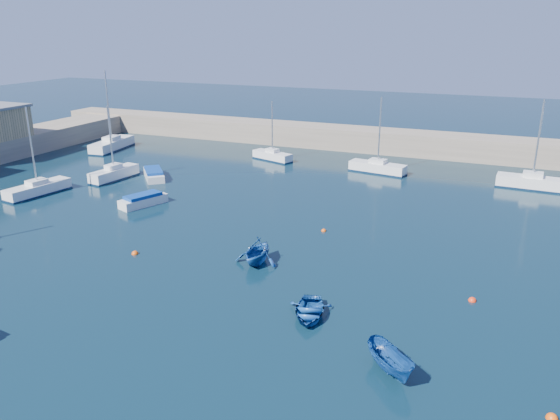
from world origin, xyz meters
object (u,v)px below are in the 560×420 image
at_px(sailboat_7, 532,182).
at_px(motorboat_2, 154,174).
at_px(sailboat_5, 272,156).
at_px(sailboat_3, 114,173).
at_px(dinghy_left, 257,251).
at_px(sailboat_4, 112,144).
at_px(motorboat_1, 143,200).
at_px(sailboat_6, 378,167).
at_px(dinghy_center, 309,311).
at_px(dinghy_right, 391,362).
at_px(sailboat_2, 38,189).

height_order(sailboat_7, motorboat_2, sailboat_7).
distance_m(sailboat_5, sailboat_7, 27.31).
bearing_deg(sailboat_7, sailboat_3, 111.50).
relative_size(motorboat_2, dinghy_left, 1.39).
distance_m(sailboat_4, sailboat_7, 48.03).
bearing_deg(motorboat_2, dinghy_left, -80.28).
relative_size(motorboat_1, dinghy_left, 1.33).
bearing_deg(sailboat_6, motorboat_1, 148.95).
xyz_separation_m(dinghy_center, dinghy_left, (-5.44, 5.19, 0.53)).
xyz_separation_m(sailboat_4, motorboat_2, (12.74, -9.36, -0.22)).
xyz_separation_m(sailboat_5, motorboat_2, (-7.98, -11.82, -0.09)).
distance_m(sailboat_5, motorboat_2, 14.26).
bearing_deg(sailboat_4, sailboat_6, -4.14).
bearing_deg(motorboat_2, motorboat_1, -102.05).
xyz_separation_m(sailboat_4, dinghy_center, (36.67, -29.45, -0.33)).
height_order(motorboat_1, dinghy_left, dinghy_left).
height_order(sailboat_4, dinghy_center, sailboat_4).
relative_size(sailboat_5, dinghy_left, 2.04).
bearing_deg(motorboat_2, sailboat_6, -13.16).
xyz_separation_m(dinghy_left, dinghy_right, (10.46, -8.51, -0.26)).
bearing_deg(dinghy_center, motorboat_2, 125.97).
height_order(sailboat_2, sailboat_3, sailboat_2).
distance_m(sailboat_7, dinghy_left, 30.64).
xyz_separation_m(sailboat_4, dinghy_left, (31.23, -24.26, 0.20)).
distance_m(sailboat_3, dinghy_left, 25.51).
xyz_separation_m(sailboat_3, motorboat_2, (3.43, 1.86, -0.17)).
xyz_separation_m(sailboat_6, sailboat_7, (14.86, -0.23, 0.06)).
relative_size(sailboat_2, dinghy_center, 2.43).
height_order(sailboat_3, dinghy_center, sailboat_3).
distance_m(sailboat_4, sailboat_5, 20.87).
xyz_separation_m(sailboat_7, motorboat_2, (-35.26, -10.73, -0.19)).
xyz_separation_m(sailboat_6, motorboat_1, (-16.08, -18.67, -0.10)).
bearing_deg(dinghy_right, sailboat_7, 35.82).
height_order(sailboat_4, motorboat_2, sailboat_4).
bearing_deg(dinghy_left, sailboat_7, 54.93).
bearing_deg(sailboat_5, motorboat_1, -171.59).
bearing_deg(dinghy_left, motorboat_2, 139.26).
xyz_separation_m(sailboat_7, motorboat_1, (-30.93, -18.43, -0.17)).
distance_m(motorboat_1, dinghy_center, 23.18).
xyz_separation_m(motorboat_2, dinghy_left, (18.49, -14.91, 0.42)).
distance_m(sailboat_7, dinghy_right, 34.72).
bearing_deg(sailboat_2, sailboat_7, 34.47).
bearing_deg(sailboat_6, sailboat_2, 135.97).
relative_size(motorboat_2, dinghy_center, 1.39).
xyz_separation_m(sailboat_3, sailboat_5, (11.41, 13.68, -0.08)).
relative_size(sailboat_2, sailboat_7, 0.95).
distance_m(sailboat_2, sailboat_4, 19.19).
xyz_separation_m(sailboat_5, dinghy_left, (10.51, -26.72, 0.33)).
bearing_deg(sailboat_7, sailboat_2, 118.52).
height_order(sailboat_7, motorboat_1, sailboat_7).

